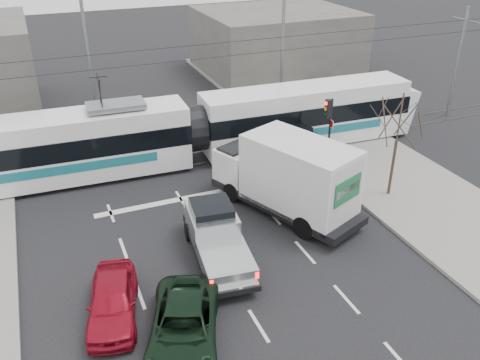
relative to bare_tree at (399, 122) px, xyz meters
name	(u,v)px	position (x,y,z in m)	size (l,w,h in m)	color
ground	(267,262)	(-7.60, -2.50, -3.79)	(120.00, 120.00, 0.00)	black
sidewalk_right	(448,214)	(1.40, -2.50, -3.72)	(6.00, 60.00, 0.15)	gray
rails	(190,159)	(-7.60, 7.50, -3.78)	(60.00, 1.60, 0.03)	#33302D
building_right	(276,41)	(4.40, 21.50, -1.29)	(12.00, 10.00, 5.00)	#67625D
bare_tree	(399,122)	(0.00, 0.00, 0.00)	(2.40, 2.40, 5.00)	#47382B
traffic_signal	(329,118)	(-1.13, 4.00, -1.05)	(0.44, 0.44, 3.60)	black
street_lamp_near	(280,39)	(-0.29, 11.50, 1.32)	(2.38, 0.25, 9.00)	slate
street_lamp_far	(84,49)	(-11.79, 13.50, 1.32)	(2.38, 0.25, 9.00)	slate
catenary	(186,92)	(-7.60, 7.50, 0.09)	(60.00, 0.20, 7.00)	black
tram	(194,130)	(-7.37, 7.23, -1.96)	(25.37, 3.51, 5.16)	white
silver_pickup	(216,235)	(-9.25, -1.29, -2.82)	(2.44, 5.54, 1.95)	black
box_truck	(288,177)	(-5.16, 0.61, -2.02)	(5.01, 7.59, 3.60)	black
navy_pickup	(301,147)	(-2.17, 4.79, -2.85)	(2.64, 4.81, 1.92)	black
green_car	(184,326)	(-11.75, -5.23, -3.15)	(2.12, 4.59, 1.28)	black
red_car	(112,301)	(-13.61, -3.22, -3.12)	(1.58, 3.92, 1.34)	maroon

